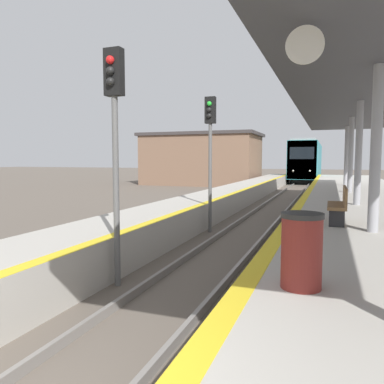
# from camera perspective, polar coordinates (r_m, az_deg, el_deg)

# --- Properties ---
(train) EXTENTS (2.89, 19.72, 4.69)m
(train) POSITION_cam_1_polar(r_m,az_deg,el_deg) (48.12, 17.16, 4.56)
(train) COLOR black
(train) RESTS_ON ground
(signal_near) EXTENTS (0.36, 0.31, 4.68)m
(signal_near) POSITION_cam_1_polar(r_m,az_deg,el_deg) (7.57, -11.71, 10.27)
(signal_near) COLOR #595959
(signal_near) RESTS_ON ground
(signal_mid) EXTENTS (0.36, 0.31, 4.68)m
(signal_mid) POSITION_cam_1_polar(r_m,az_deg,el_deg) (13.01, 2.79, 8.11)
(signal_mid) COLOR #595959
(signal_mid) RESTS_ON ground
(station_canopy) EXTENTS (4.44, 26.55, 3.83)m
(station_canopy) POSITION_cam_1_polar(r_m,az_deg,el_deg) (14.56, 24.30, 12.66)
(station_canopy) COLOR #99999E
(station_canopy) RESTS_ON platform_right
(trash_bin) EXTENTS (0.53, 0.53, 0.95)m
(trash_bin) POSITION_cam_1_polar(r_m,az_deg,el_deg) (4.90, 16.34, -8.54)
(trash_bin) COLOR maroon
(trash_bin) RESTS_ON platform_right
(bench) EXTENTS (0.44, 1.51, 0.92)m
(bench) POSITION_cam_1_polar(r_m,az_deg,el_deg) (10.13, 21.55, -1.73)
(bench) COLOR brown
(bench) RESTS_ON platform_right
(station_building) EXTENTS (11.64, 7.10, 5.17)m
(station_building) POSITION_cam_1_polar(r_m,az_deg,el_deg) (38.36, 1.53, 5.06)
(station_building) COLOR brown
(station_building) RESTS_ON ground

